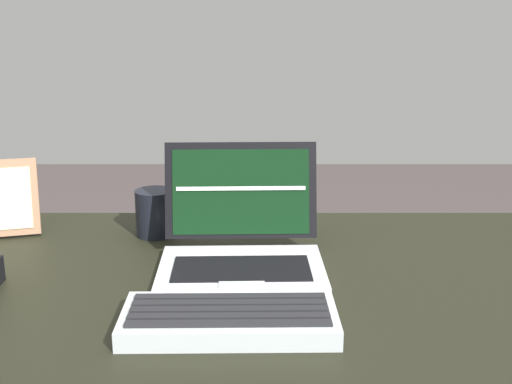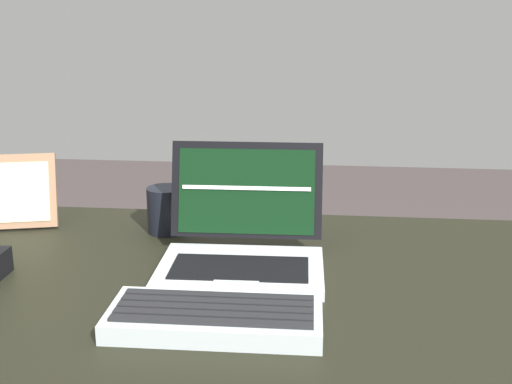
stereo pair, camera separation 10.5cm
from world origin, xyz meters
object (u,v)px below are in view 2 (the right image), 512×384
object	(u,v)px
external_keyboard	(215,318)
coffee_mug	(167,210)
photo_frame	(23,192)
laptop_front	(242,245)

from	to	relation	value
external_keyboard	coffee_mug	size ratio (longest dim) A/B	2.64
coffee_mug	photo_frame	bearing A→B (deg)	179.75
laptop_front	external_keyboard	world-z (taller)	laptop_front
coffee_mug	laptop_front	bearing A→B (deg)	-44.24
photo_frame	coffee_mug	xyz separation A→B (m)	(0.30, -0.00, -0.03)
laptop_front	external_keyboard	bearing A→B (deg)	-93.00
laptop_front	photo_frame	bearing A→B (deg)	160.29
external_keyboard	coffee_mug	distance (m)	0.43
external_keyboard	coffee_mug	bearing A→B (deg)	112.21
laptop_front	coffee_mug	xyz separation A→B (m)	(-0.18, 0.17, 0.01)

